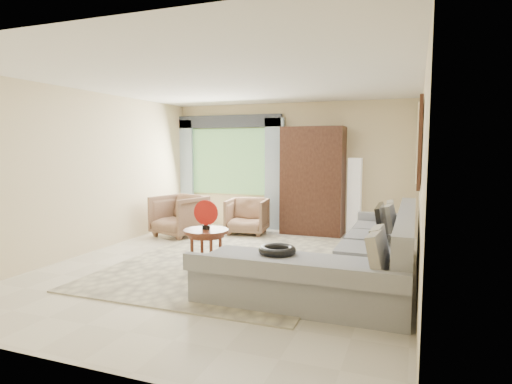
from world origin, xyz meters
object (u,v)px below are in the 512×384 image
at_px(coffee_table, 206,250).
at_px(potted_plant, 197,212).
at_px(armchair_left, 179,216).
at_px(floor_lamp, 354,197).
at_px(sectional_sofa, 356,262).
at_px(armoire, 313,181).
at_px(armchair_right, 247,216).
at_px(tv_screen, 382,223).

height_order(coffee_table, potted_plant, coffee_table).
relative_size(armchair_left, floor_lamp, 0.58).
bearing_deg(sectional_sofa, armoire, 113.06).
bearing_deg(potted_plant, armchair_right, -23.55).
xyz_separation_m(coffee_table, floor_lamp, (1.52, 3.21, 0.43)).
height_order(sectional_sofa, coffee_table, sectional_sofa).
height_order(armchair_left, floor_lamp, floor_lamp).
distance_m(sectional_sofa, coffee_table, 1.97).
height_order(tv_screen, armchair_left, tv_screen).
xyz_separation_m(tv_screen, floor_lamp, (-0.70, 2.57, 0.03)).
xyz_separation_m(armchair_right, floor_lamp, (1.99, 0.57, 0.40)).
height_order(sectional_sofa, floor_lamp, floor_lamp).
distance_m(armchair_right, armoire, 1.47).
xyz_separation_m(potted_plant, floor_lamp, (3.44, -0.06, 0.49)).
bearing_deg(potted_plant, sectional_sofa, -37.95).
xyz_separation_m(armchair_right, armoire, (1.19, 0.51, 0.70)).
distance_m(armchair_left, armoire, 2.68).
relative_size(coffee_table, armchair_left, 0.70).
bearing_deg(armoire, potted_plant, 177.30).
xyz_separation_m(sectional_sofa, armchair_right, (-2.42, 2.39, 0.07)).
xyz_separation_m(sectional_sofa, coffee_table, (-1.95, -0.26, 0.03)).
relative_size(armchair_right, potted_plant, 1.49).
bearing_deg(armoire, armchair_left, -154.09).
height_order(tv_screen, coffee_table, tv_screen).
bearing_deg(armchair_left, sectional_sofa, -10.14).
bearing_deg(armchair_left, armchair_right, 44.56).
bearing_deg(floor_lamp, potted_plant, 178.93).
relative_size(sectional_sofa, potted_plant, 6.66).
bearing_deg(coffee_table, armchair_left, 128.79).
xyz_separation_m(tv_screen, potted_plant, (-4.14, 2.63, -0.46)).
bearing_deg(floor_lamp, armchair_right, -163.97).
height_order(armchair_left, potted_plant, armchair_left).
xyz_separation_m(sectional_sofa, armoire, (-1.23, 2.90, 0.77)).
relative_size(coffee_table, armoire, 0.29).
height_order(sectional_sofa, armchair_right, sectional_sofa).
bearing_deg(armoire, floor_lamp, 4.29).
xyz_separation_m(armchair_left, floor_lamp, (3.14, 1.20, 0.35)).
xyz_separation_m(tv_screen, armchair_left, (-3.84, 1.37, -0.32)).
relative_size(armoire, floor_lamp, 1.40).
bearing_deg(coffee_table, sectional_sofa, 7.46).
bearing_deg(sectional_sofa, tv_screen, 55.53).
xyz_separation_m(coffee_table, potted_plant, (-1.92, 3.28, -0.06)).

